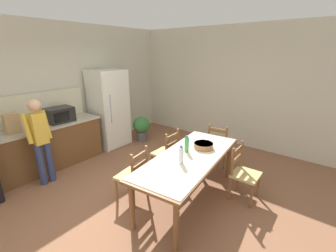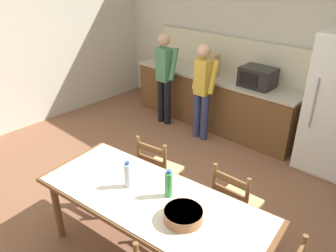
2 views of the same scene
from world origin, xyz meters
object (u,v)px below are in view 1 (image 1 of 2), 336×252
(bottle_near_centre, at_px, (181,155))
(chair_side_far_right, at_px, (166,153))
(serving_bowl, at_px, (204,145))
(chair_side_near_right, at_px, (244,173))
(refrigerator, at_px, (109,109))
(chair_side_far_left, at_px, (133,176))
(microwave, at_px, (60,115))
(paper_bag, at_px, (12,123))
(bottle_off_centre, at_px, (187,144))
(potted_plant, at_px, (142,127))
(person_at_counter, at_px, (40,138))
(dining_table, at_px, (189,160))
(chair_head_end, at_px, (219,145))

(bottle_near_centre, height_order, chair_side_far_right, bottle_near_centre)
(serving_bowl, xyz_separation_m, chair_side_near_right, (0.18, -0.64, -0.38))
(refrigerator, bearing_deg, chair_side_far_left, -120.25)
(microwave, relative_size, paper_bag, 1.39)
(bottle_off_centre, bearing_deg, bottle_near_centre, -157.76)
(bottle_near_centre, xyz_separation_m, potted_plant, (1.61, 2.40, -0.51))
(bottle_near_centre, bearing_deg, person_at_counter, 111.42)
(bottle_near_centre, distance_m, bottle_off_centre, 0.40)
(bottle_off_centre, relative_size, chair_side_far_left, 0.30)
(dining_table, xyz_separation_m, chair_head_end, (1.37, 0.15, -0.25))
(paper_bag, bearing_deg, microwave, 0.51)
(microwave, bearing_deg, bottle_near_centre, -84.44)
(refrigerator, height_order, chair_side_far_left, refrigerator)
(chair_side_near_right, distance_m, chair_side_far_left, 1.75)
(bottle_off_centre, relative_size, chair_side_near_right, 0.30)
(paper_bag, relative_size, bottle_off_centre, 1.33)
(dining_table, bearing_deg, person_at_counter, 117.25)
(dining_table, distance_m, chair_side_far_left, 0.91)
(paper_bag, distance_m, chair_side_far_left, 2.39)
(bottle_off_centre, relative_size, chair_side_far_right, 0.30)
(refrigerator, distance_m, chair_side_far_right, 2.10)
(dining_table, xyz_separation_m, serving_bowl, (0.39, -0.02, 0.13))
(paper_bag, xyz_separation_m, serving_bowl, (1.79, -2.83, -0.27))
(chair_side_near_right, bearing_deg, microwave, 106.97)
(serving_bowl, bearing_deg, microwave, 108.17)
(microwave, distance_m, person_at_counter, 0.84)
(refrigerator, relative_size, bottle_near_centre, 6.98)
(microwave, bearing_deg, dining_table, -79.01)
(chair_side_near_right, distance_m, chair_side_far_right, 1.45)
(dining_table, bearing_deg, bottle_off_centre, 51.26)
(microwave, xyz_separation_m, person_at_counter, (-0.64, -0.52, -0.19))
(microwave, bearing_deg, paper_bag, -179.49)
(dining_table, height_order, potted_plant, dining_table)
(microwave, distance_m, potted_plant, 2.06)
(chair_side_far_left, relative_size, potted_plant, 1.36)
(paper_bag, xyz_separation_m, dining_table, (1.40, -2.81, -0.40))
(dining_table, height_order, chair_side_far_right, chair_side_far_right)
(potted_plant, bearing_deg, chair_head_end, -89.32)
(bottle_off_centre, distance_m, chair_side_far_left, 0.97)
(chair_head_end, distance_m, potted_plant, 2.22)
(bottle_off_centre, bearing_deg, chair_side_far_left, 140.33)
(chair_side_far_left, xyz_separation_m, person_at_counter, (-0.62, 1.63, 0.43))
(bottle_off_centre, distance_m, chair_side_near_right, 1.02)
(refrigerator, xyz_separation_m, paper_bag, (-2.08, 0.01, 0.15))
(refrigerator, distance_m, dining_table, 2.89)
(bottle_near_centre, relative_size, chair_side_far_left, 0.30)
(paper_bag, relative_size, serving_bowl, 1.12)
(chair_side_far_right, bearing_deg, microwave, -66.56)
(bottle_off_centre, bearing_deg, refrigerator, 77.74)
(refrigerator, xyz_separation_m, chair_side_far_left, (-1.24, -2.13, -0.50))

